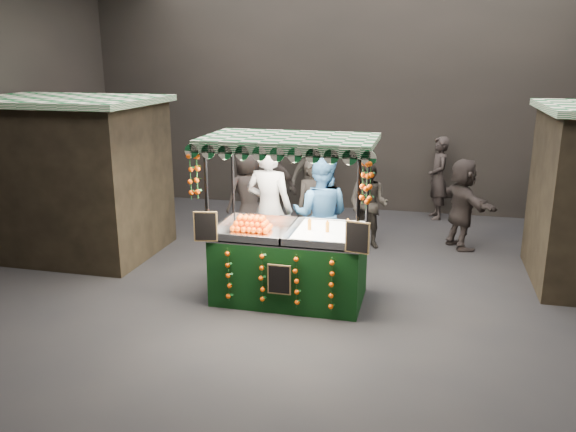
# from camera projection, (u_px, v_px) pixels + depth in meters

# --- Properties ---
(ground) EXTENTS (12.00, 12.00, 0.00)m
(ground) POSITION_uv_depth(u_px,v_px,m) (316.00, 297.00, 8.11)
(ground) COLOR black
(ground) RESTS_ON ground
(market_hall) EXTENTS (12.10, 10.10, 5.05)m
(market_hall) POSITION_uv_depth(u_px,v_px,m) (320.00, 45.00, 7.21)
(market_hall) COLOR black
(market_hall) RESTS_ON ground
(neighbour_stall_left) EXTENTS (3.00, 2.20, 2.60)m
(neighbour_stall_left) POSITION_uv_depth(u_px,v_px,m) (70.00, 176.00, 9.70)
(neighbour_stall_left) COLOR black
(neighbour_stall_left) RESTS_ON ground
(juice_stall) EXTENTS (2.32, 1.36, 2.25)m
(juice_stall) POSITION_uv_depth(u_px,v_px,m) (290.00, 251.00, 7.88)
(juice_stall) COLOR black
(juice_stall) RESTS_ON ground
(vendor_grey) EXTENTS (0.79, 0.58, 2.01)m
(vendor_grey) POSITION_uv_depth(u_px,v_px,m) (269.00, 210.00, 8.78)
(vendor_grey) COLOR gray
(vendor_grey) RESTS_ON ground
(vendor_blue) EXTENTS (0.89, 0.70, 1.83)m
(vendor_blue) POSITION_uv_depth(u_px,v_px,m) (321.00, 215.00, 8.82)
(vendor_blue) COLOR #295586
(vendor_blue) RESTS_ON ground
(shopper_0) EXTENTS (0.70, 0.62, 1.61)m
(shopper_0) POSITION_uv_depth(u_px,v_px,m) (313.00, 208.00, 9.67)
(shopper_0) COLOR #2C2824
(shopper_0) RESTS_ON ground
(shopper_1) EXTENTS (0.88, 0.77, 1.52)m
(shopper_1) POSITION_uv_depth(u_px,v_px,m) (368.00, 205.00, 10.07)
(shopper_1) COLOR black
(shopper_1) RESTS_ON ground
(shopper_2) EXTENTS (1.02, 0.79, 1.61)m
(shopper_2) POSITION_uv_depth(u_px,v_px,m) (277.00, 189.00, 11.02)
(shopper_2) COLOR #2A2422
(shopper_2) RESTS_ON ground
(shopper_3) EXTENTS (1.26, 1.19, 1.71)m
(shopper_3) POSITION_uv_depth(u_px,v_px,m) (312.00, 174.00, 12.18)
(shopper_3) COLOR #292621
(shopper_3) RESTS_ON ground
(shopper_4) EXTENTS (0.93, 0.93, 1.63)m
(shopper_4) POSITION_uv_depth(u_px,v_px,m) (248.00, 195.00, 10.51)
(shopper_4) COLOR #2C2624
(shopper_4) RESTS_ON ground
(shopper_5) EXTENTS (1.08, 1.51, 1.58)m
(shopper_5) POSITION_uv_depth(u_px,v_px,m) (462.00, 204.00, 10.01)
(shopper_5) COLOR #2E2725
(shopper_5) RESTS_ON ground
(shopper_6) EXTENTS (0.54, 0.69, 1.69)m
(shopper_6) POSITION_uv_depth(u_px,v_px,m) (438.00, 178.00, 11.82)
(shopper_6) COLOR #292221
(shopper_6) RESTS_ON ground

